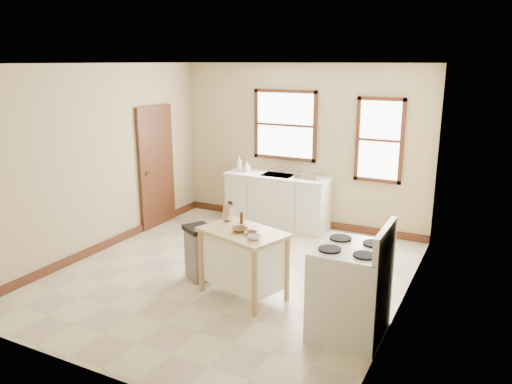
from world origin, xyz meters
TOP-DOWN VIEW (x-y plane):
  - floor at (0.00, 0.00)m, footprint 5.00×5.00m
  - ceiling at (0.00, 0.00)m, footprint 5.00×5.00m
  - wall_back at (0.00, 2.50)m, footprint 4.50×0.04m
  - wall_left at (-2.25, 0.00)m, footprint 0.04×5.00m
  - wall_right at (2.25, 0.00)m, footprint 0.04×5.00m
  - window_main at (-0.30, 2.48)m, footprint 1.17×0.06m
  - window_side at (1.35, 2.48)m, footprint 0.77×0.06m
  - door_left at (-2.21, 1.30)m, footprint 0.06×0.90m
  - baseboard_back at (0.00, 2.47)m, footprint 4.50×0.04m
  - baseboard_left at (-2.22, 0.00)m, footprint 0.04×5.00m
  - sink_counter at (-0.30, 2.20)m, footprint 1.86×0.62m
  - faucet at (-0.30, 2.38)m, footprint 0.03×0.03m
  - soap_bottle_a at (-1.05, 2.18)m, footprint 0.13×0.13m
  - soap_bottle_b at (-0.90, 2.19)m, footprint 0.10×0.10m
  - dish_rack at (0.27, 2.17)m, footprint 0.50×0.44m
  - kitchen_island at (0.46, -0.47)m, footprint 1.18×0.94m
  - knife_block at (0.10, -0.20)m, footprint 0.10×0.10m
  - pepper_grinder at (0.31, -0.24)m, footprint 0.06×0.06m
  - bowl_a at (0.43, -0.51)m, footprint 0.27×0.27m
  - bowl_b at (0.60, -0.54)m, footprint 0.15×0.15m
  - bowl_c at (0.71, -0.67)m, footprint 0.21×0.21m
  - trash_bin at (-0.30, -0.30)m, footprint 0.49×0.47m
  - gas_stove at (1.88, -0.74)m, footprint 0.78×0.80m

SIDE VIEW (x-z plane):
  - floor at x=0.00m, z-range 0.00..0.00m
  - baseboard_back at x=0.00m, z-range 0.00..0.12m
  - baseboard_left at x=-2.22m, z-range 0.00..0.12m
  - trash_bin at x=-0.30m, z-range 0.00..0.74m
  - kitchen_island at x=0.46m, z-range 0.00..0.85m
  - sink_counter at x=-0.30m, z-range 0.00..0.92m
  - gas_stove at x=1.88m, z-range 0.00..1.25m
  - bowl_b at x=0.60m, z-range 0.85..0.88m
  - bowl_a at x=0.43m, z-range 0.85..0.89m
  - bowl_c at x=0.71m, z-range 0.85..0.90m
  - pepper_grinder at x=0.31m, z-range 0.85..1.00m
  - knife_block at x=0.10m, z-range 0.85..1.05m
  - dish_rack at x=0.27m, z-range 0.92..1.02m
  - soap_bottle_b at x=-0.90m, z-range 0.92..1.09m
  - faucet at x=-0.30m, z-range 0.92..1.14m
  - soap_bottle_a at x=-1.05m, z-range 0.92..1.18m
  - door_left at x=-2.21m, z-range 0.00..2.10m
  - wall_back at x=0.00m, z-range 0.00..2.80m
  - wall_left at x=-2.25m, z-range 0.00..2.80m
  - wall_right at x=2.25m, z-range 0.00..2.80m
  - window_side at x=1.35m, z-range 0.92..2.29m
  - window_main at x=-0.30m, z-range 1.14..2.36m
  - ceiling at x=0.00m, z-range 2.80..2.80m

